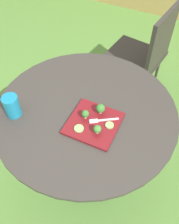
% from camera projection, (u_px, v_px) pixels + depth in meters
% --- Properties ---
extents(ground_plane, '(12.00, 12.00, 0.00)m').
position_uv_depth(ground_plane, '(87.00, 172.00, 1.94)').
color(ground_plane, '#568438').
extents(patio_table, '(1.00, 1.00, 0.74)m').
position_uv_depth(patio_table, '(86.00, 135.00, 1.55)').
color(patio_table, '#38332D').
rests_on(patio_table, ground_plane).
extents(patio_chair, '(0.50, 0.50, 0.90)m').
position_uv_depth(patio_chair, '(145.00, 52.00, 2.04)').
color(patio_chair, '#332D28').
rests_on(patio_chair, ground_plane).
extents(salad_plate, '(0.26, 0.26, 0.01)m').
position_uv_depth(salad_plate, '(94.00, 123.00, 1.31)').
color(salad_plate, maroon).
rests_on(salad_plate, patio_table).
extents(drinking_glass, '(0.08, 0.08, 0.12)m').
position_uv_depth(drinking_glass, '(12.00, 107.00, 1.32)').
color(drinking_glass, teal).
rests_on(drinking_glass, patio_table).
extents(fork, '(0.14, 0.10, 0.00)m').
position_uv_depth(fork, '(101.00, 120.00, 1.31)').
color(fork, silver).
rests_on(fork, salad_plate).
extents(broccoli_floret_0, '(0.04, 0.04, 0.05)m').
position_uv_depth(broccoli_floret_0, '(97.00, 129.00, 1.24)').
color(broccoli_floret_0, '#99B770').
rests_on(broccoli_floret_0, salad_plate).
extents(broccoli_floret_1, '(0.04, 0.04, 0.05)m').
position_uv_depth(broccoli_floret_1, '(85.00, 114.00, 1.29)').
color(broccoli_floret_1, '#99B770').
rests_on(broccoli_floret_1, salad_plate).
extents(broccoli_floret_2, '(0.05, 0.05, 0.06)m').
position_uv_depth(broccoli_floret_2, '(100.00, 108.00, 1.32)').
color(broccoli_floret_2, '#99B770').
rests_on(broccoli_floret_2, salad_plate).
extents(cucumber_slice_0, '(0.05, 0.05, 0.01)m').
position_uv_depth(cucumber_slice_0, '(79.00, 128.00, 1.27)').
color(cucumber_slice_0, '#8EB766').
rests_on(cucumber_slice_0, salad_plate).
extents(cucumber_slice_1, '(0.04, 0.04, 0.01)m').
position_uv_depth(cucumber_slice_1, '(109.00, 125.00, 1.28)').
color(cucumber_slice_1, '#8EB766').
rests_on(cucumber_slice_1, salad_plate).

